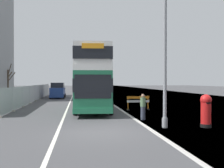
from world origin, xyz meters
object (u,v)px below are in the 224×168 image
car_oncoming_near (58,91)px  car_receding_mid (84,89)px  lamppost_foreground (165,52)px  pedestrian_at_kerb (143,107)px  roadworks_barrier (138,101)px  double_decker_bus (94,79)px  red_pillar_postbox (206,109)px

car_oncoming_near → car_receding_mid: 10.49m
car_receding_mid → lamppost_foreground: bearing=-84.2°
car_oncoming_near → pedestrian_at_kerb: (6.94, -21.36, -0.25)m
lamppost_foreground → pedestrian_at_kerb: 4.14m
lamppost_foreground → roadworks_barrier: 8.58m
car_oncoming_near → double_decker_bus: bearing=-74.8°
lamppost_foreground → car_receding_mid: bearing=95.8°
car_receding_mid → pedestrian_at_kerb: car_receding_mid is taller
double_decker_bus → roadworks_barrier: (3.68, -0.57, -1.89)m
double_decker_bus → car_oncoming_near: (-4.24, 15.55, -1.58)m
car_oncoming_near → car_receding_mid: (3.96, 9.71, -0.07)m
car_receding_mid → pedestrian_at_kerb: bearing=-84.5°
lamppost_foreground → pedestrian_at_kerb: size_ratio=5.17×
lamppost_foreground → car_oncoming_near: lamppost_foreground is taller
car_receding_mid → pedestrian_at_kerb: (2.98, -31.07, -0.18)m
lamppost_foreground → red_pillar_postbox: lamppost_foreground is taller
red_pillar_postbox → pedestrian_at_kerb: size_ratio=1.07×
lamppost_foreground → roadworks_barrier: lamppost_foreground is taller
red_pillar_postbox → car_oncoming_near: car_oncoming_near is taller
double_decker_bus → car_receding_mid: (-0.28, 25.26, -1.64)m
double_decker_bus → roadworks_barrier: bearing=-8.8°
double_decker_bus → red_pillar_postbox: 10.35m
red_pillar_postbox → car_oncoming_near: bearing=111.4°
red_pillar_postbox → roadworks_barrier: red_pillar_postbox is taller
roadworks_barrier → car_receding_mid: bearing=98.7°
double_decker_bus → car_receding_mid: bearing=90.6°
lamppost_foreground → car_receding_mid: (-3.42, 33.79, -2.91)m
double_decker_bus → red_pillar_postbox: size_ratio=6.34×
roadworks_barrier → car_oncoming_near: bearing=116.2°
roadworks_barrier → pedestrian_at_kerb: (-0.98, -5.24, 0.06)m
car_oncoming_near → roadworks_barrier: bearing=-63.8°
red_pillar_postbox → double_decker_bus: bearing=121.2°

